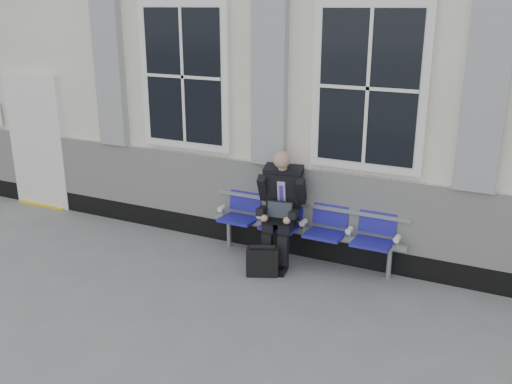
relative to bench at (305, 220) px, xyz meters
The scene contains 5 objects.
ground 1.47m from the bench, 76.00° to the right, with size 70.00×70.00×0.00m, color slate.
station_building 2.74m from the bench, 81.74° to the left, with size 14.40×4.40×4.49m.
bench is the anchor object (origin of this frame).
businessman 0.39m from the bench, 154.25° to the right, with size 0.63×0.84×1.46m.
briefcase 0.79m from the bench, 116.06° to the right, with size 0.42×0.31×0.40m.
Camera 1 is at (2.09, -5.02, 3.16)m, focal length 40.00 mm.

